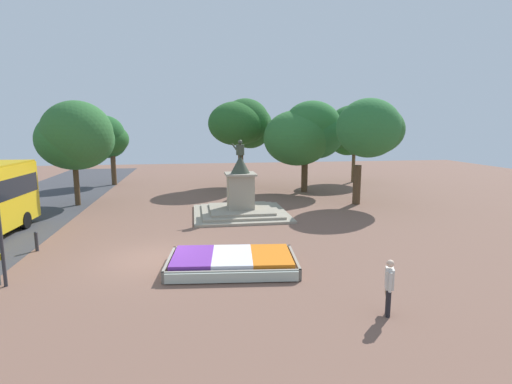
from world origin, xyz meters
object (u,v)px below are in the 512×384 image
Objects in this scene: statue_monument at (241,200)px; pedestrian_with_handbag at (389,284)px; kerb_bollard_mid_b at (36,241)px; flower_planter at (232,262)px.

pedestrian_with_handbag is (2.64, -13.70, 0.05)m from statue_monument.
statue_monument is 6.46× the size of kerb_bollard_mid_b.
kerb_bollard_mid_b is at bearing 157.00° from flower_planter.
pedestrian_with_handbag is at bearing -33.05° from kerb_bollard_mid_b.
kerb_bollard_mid_b is at bearing -149.27° from statue_monument.
statue_monument is 13.96m from pedestrian_with_handbag.
pedestrian_with_handbag is at bearing -47.92° from flower_planter.
flower_planter is at bearing -98.79° from statue_monument.
statue_monument is 3.37× the size of pedestrian_with_handbag.
statue_monument is at bearing 30.73° from kerb_bollard_mid_b.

